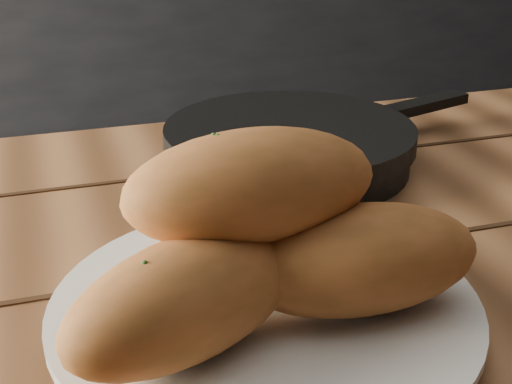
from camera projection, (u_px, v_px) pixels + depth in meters
name	position (u px, v px, depth m)	size (l,w,h in m)	color
counter	(158.00, 48.00, 2.62)	(2.80, 0.60, 0.90)	black
plate	(265.00, 310.00, 0.49)	(0.30, 0.30, 0.02)	white
bread_rolls	(258.00, 239.00, 0.46)	(0.29, 0.25, 0.12)	#C26B35
skillet	(291.00, 144.00, 0.75)	(0.39, 0.26, 0.05)	black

